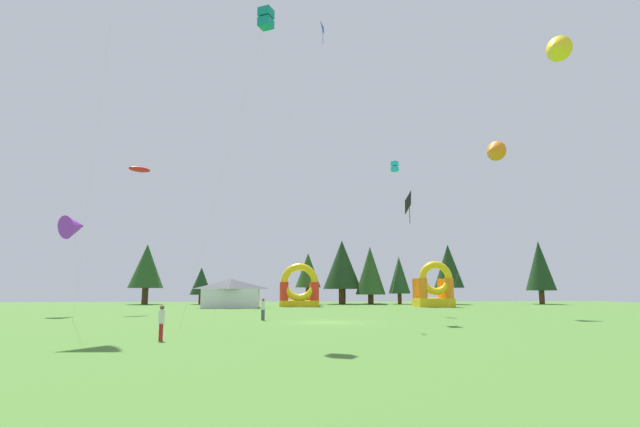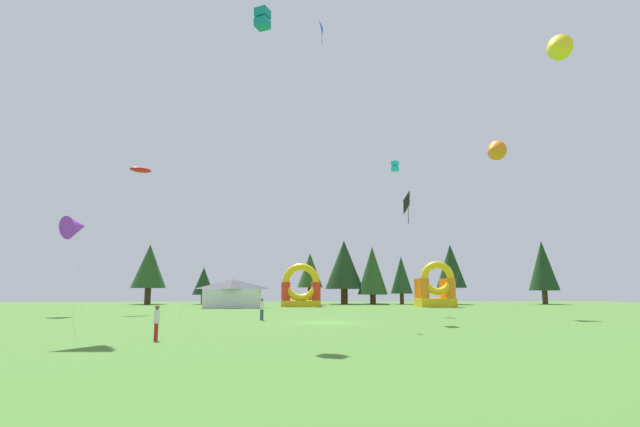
{
  "view_description": "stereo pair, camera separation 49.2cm",
  "coord_description": "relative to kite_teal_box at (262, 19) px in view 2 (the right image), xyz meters",
  "views": [
    {
      "loc": [
        -2.76,
        -35.19,
        2.34
      ],
      "look_at": [
        0.0,
        11.32,
        9.7
      ],
      "focal_mm": 27.03,
      "sensor_mm": 36.0,
      "label": 1
    },
    {
      "loc": [
        -2.27,
        -35.21,
        2.34
      ],
      "look_at": [
        0.0,
        11.32,
        9.7
      ],
      "focal_mm": 27.03,
      "sensor_mm": 36.0,
      "label": 2
    }
  ],
  "objects": [
    {
      "name": "ground_plane",
      "position": [
        4.43,
        8.51,
        -18.29
      ],
      "size": [
        120.0,
        120.0,
        0.0
      ],
      "primitive_type": "plane",
      "color": "#47752D"
    },
    {
      "name": "kite_teal_box",
      "position": [
        0.0,
        0.0,
        0.0
      ],
      "size": [
        5.32,
        2.9,
        18.92
      ],
      "color": "#0C7F7A",
      "rests_on": "ground_plane"
    },
    {
      "name": "kite_red_parafoil",
      "position": [
        -14.8,
        24.95,
        -3.16
      ],
      "size": [
        3.88,
        4.27,
        15.57
      ],
      "color": "red",
      "rests_on": "ground_plane"
    },
    {
      "name": "kite_orange_delta",
      "position": [
        20.64,
        16.27,
        -2.95
      ],
      "size": [
        5.3,
        5.07,
        16.41
      ],
      "color": "orange",
      "rests_on": "ground_plane"
    },
    {
      "name": "kite_purple_delta",
      "position": [
        -18.76,
        19.65,
        -10.08
      ],
      "size": [
        3.06,
        3.13,
        9.48
      ],
      "color": "purple",
      "rests_on": "ground_plane"
    },
    {
      "name": "kite_black_diamond",
      "position": [
        10.49,
        8.12,
        -9.72
      ],
      "size": [
        2.74,
        1.45,
        9.27
      ],
      "color": "black",
      "rests_on": "ground_plane"
    },
    {
      "name": "kite_blue_diamond",
      "position": [
        4.11,
        11.02,
        5.68
      ],
      "size": [
        8.07,
        6.18,
        24.8
      ],
      "color": "blue",
      "rests_on": "ground_plane"
    },
    {
      "name": "kite_yellow_delta",
      "position": [
        25.42,
        12.74,
        5.76
      ],
      "size": [
        5.39,
        5.71,
        25.45
      ],
      "color": "yellow",
      "rests_on": "ground_plane"
    },
    {
      "name": "kite_cyan_box",
      "position": [
        12.16,
        20.68,
        -3.56
      ],
      "size": [
        4.57,
        3.65,
        15.31
      ],
      "color": "#19B7CC",
      "rests_on": "ground_plane"
    },
    {
      "name": "person_near_camera",
      "position": [
        -0.47,
        11.13,
        -17.3
      ],
      "size": [
        0.39,
        0.39,
        1.67
      ],
      "rotation": [
        0.0,
        0.0,
        2.67
      ],
      "color": "navy",
      "rests_on": "ground_plane"
    },
    {
      "name": "person_far_side",
      "position": [
        -4.31,
        -3.55,
        -17.33
      ],
      "size": [
        0.39,
        0.39,
        1.62
      ],
      "rotation": [
        0.0,
        0.0,
        2.31
      ],
      "color": "#B21E26",
      "rests_on": "ground_plane"
    },
    {
      "name": "inflatable_yellow_castle",
      "position": [
        2.81,
        41.67,
        -16.2
      ],
      "size": [
        5.45,
        4.29,
        5.95
      ],
      "color": "yellow",
      "rests_on": "ground_plane"
    },
    {
      "name": "inflatable_orange_dome",
      "position": [
        21.17,
        38.91,
        -16.11
      ],
      "size": [
        4.82,
        4.35,
        6.14
      ],
      "color": "yellow",
      "rests_on": "ground_plane"
    },
    {
      "name": "festival_tent",
      "position": [
        -6.02,
        36.45,
        -16.47
      ],
      "size": [
        7.04,
        3.76,
        3.65
      ],
      "color": "silver",
      "rests_on": "ground_plane"
    },
    {
      "name": "tree_row_0",
      "position": [
        -21.47,
        52.18,
        -12.29
      ],
      "size": [
        5.45,
        5.45,
        9.55
      ],
      "color": "#4C331E",
      "rests_on": "ground_plane"
    },
    {
      "name": "tree_row_1",
      "position": [
        -12.7,
        51.95,
        -14.65
      ],
      "size": [
        3.46,
        3.46,
        5.85
      ],
      "color": "#4C331E",
      "rests_on": "ground_plane"
    },
    {
      "name": "tree_row_2",
      "position": [
        4.3,
        49.56,
        -13.02
      ],
      "size": [
        4.01,
        4.01,
        8.03
      ],
      "color": "#4C331E",
      "rests_on": "ground_plane"
    },
    {
      "name": "tree_row_3",
      "position": [
        9.92,
        51.76,
        -11.98
      ],
      "size": [
        6.16,
        6.16,
        10.3
      ],
      "color": "#4C331E",
      "rests_on": "ground_plane"
    },
    {
      "name": "tree_row_4",
      "position": [
        14.33,
        50.46,
        -12.96
      ],
      "size": [
        4.76,
        4.76,
        9.18
      ],
      "color": "#4C331E",
      "rests_on": "ground_plane"
    },
    {
      "name": "tree_row_5",
      "position": [
        15.02,
        54.0,
        -13.1
      ],
      "size": [
        4.18,
        4.18,
        8.64
      ],
      "color": "#4C331E",
      "rests_on": "ground_plane"
    },
    {
      "name": "tree_row_6",
      "position": [
        19.15,
        51.06,
        -13.66
      ],
      "size": [
        3.49,
        3.49,
        7.65
      ],
      "color": "#4C331E",
      "rests_on": "ground_plane"
    },
    {
      "name": "tree_row_7",
      "position": [
        26.95,
        49.87,
        -12.27
      ],
      "size": [
        4.72,
        4.72,
        9.56
      ],
      "color": "#4C331E",
      "rests_on": "ground_plane"
    },
    {
      "name": "tree_row_8",
      "position": [
        41.96,
        49.57,
        -12.16
      ],
      "size": [
        4.66,
        4.66,
        10.17
      ],
      "color": "#4C331E",
      "rests_on": "ground_plane"
    }
  ]
}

